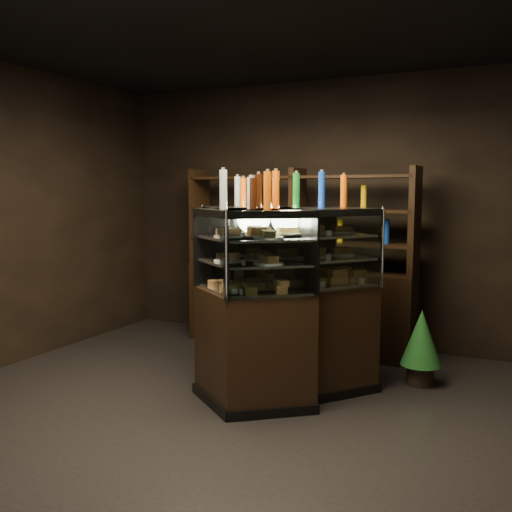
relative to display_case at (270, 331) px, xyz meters
The scene contains 7 objects.
ground 0.88m from the display_case, 104.54° to the right, with size 5.00×5.00×0.00m, color black.
room_shell 1.57m from the display_case, 104.54° to the right, with size 5.02×5.02×3.01m.
display_case is the anchor object (origin of this frame).
food_display 0.68m from the display_case, 89.90° to the right, with size 1.31×1.15×0.49m.
bottles_top 1.21m from the display_case, 90.10° to the left, with size 1.13×1.01×0.30m.
potted_conifer 1.38m from the display_case, 31.56° to the left, with size 0.37×0.37×0.78m.
back_shelving 1.40m from the display_case, 102.04° to the left, with size 2.60×0.46×2.00m.
Camera 1 is at (2.19, -3.77, 1.75)m, focal length 40.00 mm.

